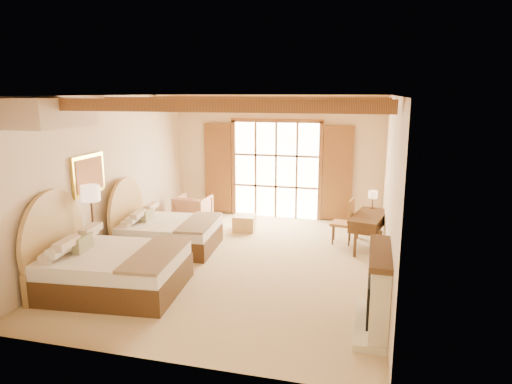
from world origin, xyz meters
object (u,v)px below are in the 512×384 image
(bed_near, at_px, (105,264))
(desk, at_px, (368,230))
(nightstand, at_px, (96,255))
(bed_far, at_px, (162,230))
(armchair, at_px, (193,210))

(bed_near, distance_m, desk, 5.35)
(bed_near, distance_m, nightstand, 0.97)
(bed_far, relative_size, desk, 1.46)
(bed_near, bearing_deg, nightstand, 126.67)
(armchair, distance_m, desk, 4.36)
(armchair, relative_size, desk, 0.56)
(bed_near, bearing_deg, desk, 32.14)
(nightstand, bearing_deg, bed_near, -41.53)
(bed_far, xyz_separation_m, armchair, (-0.05, 1.85, -0.03))
(bed_near, height_order, armchair, bed_near)
(bed_near, relative_size, nightstand, 4.16)
(bed_near, height_order, bed_far, bed_near)
(armchair, bearing_deg, nightstand, 82.34)
(bed_far, distance_m, armchair, 1.85)
(bed_near, distance_m, armchair, 4.02)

